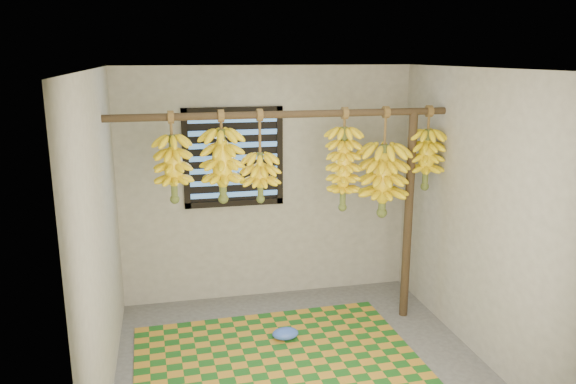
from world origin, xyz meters
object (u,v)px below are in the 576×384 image
object	(u,v)px
support_post	(408,218)
banana_bunch_b	(222,165)
banana_bunch_a	(173,168)
woven_mat	(279,364)
banana_bunch_f	(426,159)
plastic_bag	(285,334)
banana_bunch_d	(343,169)
banana_bunch_c	(260,177)
banana_bunch_e	(383,180)

from	to	relation	value
support_post	banana_bunch_b	xyz separation A→B (m)	(-1.74, 0.00, 0.58)
support_post	banana_bunch_a	world-z (taller)	banana_bunch_a
woven_mat	banana_bunch_a	size ratio (longest dim) A/B	3.05
banana_bunch_b	banana_bunch_f	size ratio (longest dim) A/B	1.01
plastic_bag	banana_bunch_d	bearing A→B (deg)	21.69
banana_bunch_c	banana_bunch_e	distance (m)	1.15
support_post	banana_bunch_b	distance (m)	1.84
plastic_bag	banana_bunch_b	distance (m)	1.62
woven_mat	plastic_bag	distance (m)	0.42
banana_bunch_d	banana_bunch_e	size ratio (longest dim) A/B	0.93
banana_bunch_b	banana_bunch_d	xyz separation A→B (m)	(1.09, -0.00, -0.08)
support_post	banana_bunch_a	bearing A→B (deg)	180.00
banana_bunch_b	banana_bunch_e	size ratio (longest dim) A/B	0.78
banana_bunch_b	banana_bunch_c	bearing A→B (deg)	-0.00
banana_bunch_d	banana_bunch_e	bearing A→B (deg)	0.00
banana_bunch_a	banana_bunch_c	world-z (taller)	same
banana_bunch_c	banana_bunch_e	world-z (taller)	same
plastic_bag	banana_bunch_b	world-z (taller)	banana_bunch_b
banana_bunch_e	banana_bunch_c	bearing A→B (deg)	-180.00
woven_mat	plastic_bag	size ratio (longest dim) A/B	9.66
banana_bunch_a	banana_bunch_b	world-z (taller)	same
plastic_bag	banana_bunch_b	size ratio (longest dim) A/B	0.31
woven_mat	banana_bunch_d	world-z (taller)	banana_bunch_d
banana_bunch_f	support_post	bearing A→B (deg)	-180.00
support_post	banana_bunch_c	world-z (taller)	banana_bunch_c
woven_mat	banana_bunch_c	world-z (taller)	banana_bunch_c
banana_bunch_b	banana_bunch_f	distance (m)	1.89
plastic_bag	banana_bunch_c	bearing A→B (deg)	126.22
banana_bunch_b	banana_bunch_f	world-z (taller)	same
banana_bunch_a	banana_bunch_d	size ratio (longest dim) A/B	0.83
banana_bunch_f	banana_bunch_e	bearing A→B (deg)	180.00
woven_mat	banana_bunch_b	xyz separation A→B (m)	(-0.36, 0.63, 1.57)
banana_bunch_a	banana_bunch_e	xyz separation A→B (m)	(1.89, 0.00, -0.19)
woven_mat	banana_bunch_c	size ratio (longest dim) A/B	2.90
support_post	woven_mat	distance (m)	1.82
plastic_bag	banana_bunch_e	world-z (taller)	banana_bunch_e
banana_bunch_a	banana_bunch_c	size ratio (longest dim) A/B	0.95
banana_bunch_c	banana_bunch_d	xyz separation A→B (m)	(0.76, 0.00, 0.04)
banana_bunch_c	banana_bunch_d	bearing A→B (deg)	0.00
support_post	banana_bunch_d	distance (m)	0.82
banana_bunch_c	banana_bunch_f	world-z (taller)	same
banana_bunch_b	banana_bunch_f	xyz separation A→B (m)	(1.89, 0.00, -0.02)
banana_bunch_b	banana_bunch_c	world-z (taller)	same
support_post	banana_bunch_a	xyz separation A→B (m)	(-2.16, 0.00, 0.57)
plastic_bag	banana_bunch_b	xyz separation A→B (m)	(-0.50, 0.23, 1.52)
banana_bunch_a	banana_bunch_d	distance (m)	1.50
plastic_bag	woven_mat	bearing A→B (deg)	-109.06
support_post	banana_bunch_e	bearing A→B (deg)	180.00
banana_bunch_a	banana_bunch_f	bearing A→B (deg)	0.00
banana_bunch_a	banana_bunch_f	xyz separation A→B (m)	(2.31, 0.00, -0.01)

